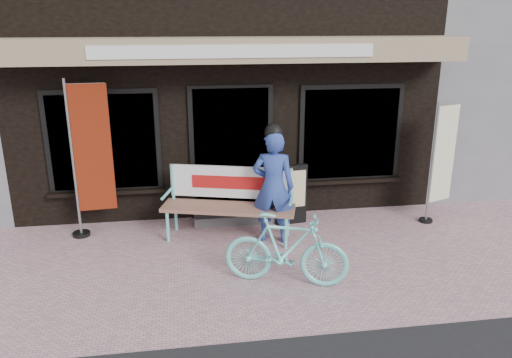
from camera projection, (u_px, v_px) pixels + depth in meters
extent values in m
plane|color=#C3959F|center=(248.00, 271.00, 6.59)|extent=(70.00, 70.00, 0.00)
cube|color=black|center=(217.00, 86.00, 10.75)|extent=(7.00, 6.00, 3.60)
cube|color=tan|center=(232.00, 50.00, 7.30)|extent=(7.00, 0.80, 0.35)
cube|color=white|center=(235.00, 51.00, 6.92)|extent=(4.00, 0.02, 0.18)
cube|color=black|center=(231.00, 153.00, 8.12)|extent=(1.20, 0.06, 2.10)
cube|color=black|center=(231.00, 153.00, 8.11)|extent=(1.35, 0.04, 2.20)
cube|color=black|center=(103.00, 142.00, 7.76)|extent=(1.60, 0.06, 1.50)
cube|color=black|center=(350.00, 134.00, 8.32)|extent=(1.60, 0.06, 1.50)
cube|color=black|center=(103.00, 142.00, 7.75)|extent=(1.75, 0.04, 1.65)
cube|color=black|center=(350.00, 134.00, 8.31)|extent=(1.75, 0.04, 1.65)
cube|color=black|center=(108.00, 192.00, 7.95)|extent=(1.80, 0.18, 0.06)
cube|color=black|center=(349.00, 180.00, 8.51)|extent=(1.80, 0.18, 0.06)
cube|color=#59595B|center=(234.00, 217.00, 8.22)|extent=(1.30, 0.45, 0.15)
cylinder|color=#71DEDC|center=(168.00, 227.00, 7.41)|extent=(0.06, 0.06, 0.46)
cylinder|color=#71DEDC|center=(176.00, 216.00, 7.82)|extent=(0.06, 0.06, 0.46)
cylinder|color=#71DEDC|center=(286.00, 233.00, 7.19)|extent=(0.06, 0.06, 0.46)
cylinder|color=#71DEDC|center=(288.00, 222.00, 7.61)|extent=(0.06, 0.06, 0.46)
cube|color=#946451|center=(228.00, 208.00, 7.43)|extent=(2.04, 1.02, 0.05)
cylinder|color=#71DEDC|center=(173.00, 183.00, 7.66)|extent=(0.06, 0.06, 0.60)
cylinder|color=#71DEDC|center=(290.00, 188.00, 7.44)|extent=(0.06, 0.06, 0.60)
cube|color=white|center=(231.00, 182.00, 7.55)|extent=(1.81, 0.55, 0.49)
cube|color=#B21414|center=(231.00, 183.00, 7.53)|extent=(1.15, 0.34, 0.20)
cylinder|color=#71DEDC|center=(167.00, 194.00, 7.48)|extent=(0.17, 0.48, 0.04)
cylinder|color=#71DEDC|center=(291.00, 199.00, 7.26)|extent=(0.17, 0.48, 0.04)
imported|color=#2C4499|center=(273.00, 187.00, 7.27)|extent=(0.70, 0.56, 1.69)
sphere|color=black|center=(274.00, 133.00, 7.02)|extent=(0.34, 0.34, 0.27)
imported|color=#71DEDC|center=(286.00, 249.00, 6.15)|extent=(1.62, 0.92, 0.94)
cylinder|color=gray|center=(73.00, 161.00, 7.31)|extent=(0.04, 0.04, 2.39)
cylinder|color=gray|center=(84.00, 84.00, 7.03)|extent=(0.54, 0.08, 0.03)
cube|color=maroon|center=(93.00, 149.00, 7.33)|extent=(0.54, 0.08, 1.90)
cylinder|color=black|center=(82.00, 234.00, 7.67)|extent=(0.29, 0.29, 0.05)
cylinder|color=gray|center=(432.00, 164.00, 7.90)|extent=(0.04, 0.04, 1.97)
cylinder|color=gray|center=(449.00, 106.00, 7.72)|extent=(0.43, 0.17, 0.02)
cube|color=beige|center=(444.00, 154.00, 7.97)|extent=(0.43, 0.17, 1.57)
cylinder|color=black|center=(426.00, 220.00, 8.20)|extent=(0.27, 0.27, 0.04)
cube|color=black|center=(292.00, 195.00, 8.00)|extent=(0.50, 0.16, 0.99)
cube|color=beige|center=(293.00, 189.00, 7.92)|extent=(0.41, 0.08, 0.60)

